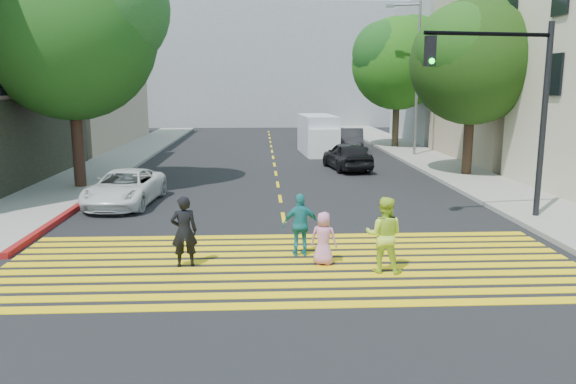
{
  "coord_description": "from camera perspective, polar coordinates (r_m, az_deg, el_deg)",
  "views": [
    {
      "loc": [
        -0.69,
        -11.26,
        4.13
      ],
      "look_at": [
        0.0,
        3.0,
        1.4
      ],
      "focal_mm": 35.0,
      "sensor_mm": 36.0,
      "label": 1
    }
  ],
  "objects": [
    {
      "name": "sidewalk_right",
      "position": [
        28.11,
        16.36,
        2.1
      ],
      "size": [
        3.0,
        60.0,
        0.15
      ],
      "primitive_type": "cube",
      "color": "gray",
      "rests_on": "ground"
    },
    {
      "name": "pedestrian_woman",
      "position": [
        12.65,
        9.73,
        -4.32
      ],
      "size": [
        0.98,
        0.86,
        1.72
      ],
      "primitive_type": "imported",
      "rotation": [
        0.0,
        0.0,
        2.85
      ],
      "color": "#C6EA39",
      "rests_on": "ground"
    },
    {
      "name": "pedestrian_extra",
      "position": [
        13.7,
        1.31,
        -3.36
      ],
      "size": [
        0.93,
        0.44,
        1.55
      ],
      "primitive_type": "imported",
      "rotation": [
        0.0,
        0.0,
        3.21
      ],
      "color": "teal",
      "rests_on": "ground"
    },
    {
      "name": "white_sedan",
      "position": [
        20.32,
        -16.25,
        0.41
      ],
      "size": [
        2.35,
        4.51,
        1.21
      ],
      "primitive_type": "imported",
      "rotation": [
        0.0,
        0.0,
        -0.08
      ],
      "color": "silver",
      "rests_on": "ground"
    },
    {
      "name": "lane_line",
      "position": [
        34.01,
        -1.58,
        3.86
      ],
      "size": [
        0.12,
        34.4,
        0.01
      ],
      "color": "yellow",
      "rests_on": "ground"
    },
    {
      "name": "street_lamp",
      "position": [
        33.36,
        12.71,
        12.08
      ],
      "size": [
        1.96,
        0.64,
        8.72
      ],
      "rotation": [
        0.0,
        0.0,
        -0.24
      ],
      "color": "gray",
      "rests_on": "ground"
    },
    {
      "name": "tree_left",
      "position": [
        23.72,
        -21.08,
        15.64
      ],
      "size": [
        8.12,
        7.72,
        9.5
      ],
      "rotation": [
        0.0,
        0.0,
        -0.19
      ],
      "color": "black",
      "rests_on": "ground"
    },
    {
      "name": "building_right_tan",
      "position": [
        34.09,
        25.16,
        11.29
      ],
      "size": [
        10.0,
        10.0,
        10.0
      ],
      "primitive_type": "cube",
      "color": "tan",
      "rests_on": "ground"
    },
    {
      "name": "crosswalk",
      "position": [
        13.21,
        0.36,
        -7.36
      ],
      "size": [
        13.4,
        5.3,
        0.01
      ],
      "color": "yellow",
      "rests_on": "ground"
    },
    {
      "name": "pedestrian_child",
      "position": [
        13.08,
        3.63,
        -4.73
      ],
      "size": [
        0.71,
        0.57,
        1.26
      ],
      "primitive_type": "imported",
      "rotation": [
        0.0,
        0.0,
        2.82
      ],
      "color": "pink",
      "rests_on": "ground"
    },
    {
      "name": "silver_car",
      "position": [
        41.5,
        3.05,
        6.05
      ],
      "size": [
        2.29,
        4.81,
        1.36
      ],
      "primitive_type": "imported",
      "rotation": [
        0.0,
        0.0,
        3.23
      ],
      "color": "gray",
      "rests_on": "ground"
    },
    {
      "name": "curb_red",
      "position": [
        18.78,
        -22.02,
        -2.43
      ],
      "size": [
        0.2,
        8.0,
        0.16
      ],
      "primitive_type": "cube",
      "color": "maroon",
      "rests_on": "ground"
    },
    {
      "name": "building_left_tan",
      "position": [
        42.15,
        -24.55,
        11.06
      ],
      "size": [
        12.0,
        16.0,
        10.0
      ],
      "primitive_type": "cube",
      "color": "tan",
      "rests_on": "ground"
    },
    {
      "name": "white_van",
      "position": [
        34.04,
        3.1,
        5.72
      ],
      "size": [
        2.16,
        5.05,
        2.33
      ],
      "rotation": [
        0.0,
        0.0,
        0.07
      ],
      "color": "silver",
      "rests_on": "ground"
    },
    {
      "name": "pedestrian_man",
      "position": [
        13.1,
        -10.51,
        -3.95
      ],
      "size": [
        0.66,
        0.49,
        1.66
      ],
      "primitive_type": "imported",
      "rotation": [
        0.0,
        0.0,
        3.3
      ],
      "color": "black",
      "rests_on": "ground"
    },
    {
      "name": "dark_car_parked",
      "position": [
        36.01,
        6.45,
        5.3
      ],
      "size": [
        2.1,
        4.42,
        1.4
      ],
      "primitive_type": "imported",
      "rotation": [
        0.0,
        0.0,
        -0.15
      ],
      "color": "black",
      "rests_on": "ground"
    },
    {
      "name": "dark_car_near",
      "position": [
        27.84,
        6.02,
        3.69
      ],
      "size": [
        2.26,
        4.3,
        1.4
      ],
      "primitive_type": "imported",
      "rotation": [
        0.0,
        0.0,
        3.3
      ],
      "color": "black",
      "rests_on": "ground"
    },
    {
      "name": "ground",
      "position": [
        12.01,
        0.7,
        -9.29
      ],
      "size": [
        120.0,
        120.0,
        0.0
      ],
      "primitive_type": "plane",
      "color": "black"
    },
    {
      "name": "tree_right_near",
      "position": [
        26.66,
        18.37,
        13.03
      ],
      "size": [
        7.24,
        7.24,
        7.98
      ],
      "rotation": [
        0.0,
        0.0,
        0.42
      ],
      "color": "#312111",
      "rests_on": "ground"
    },
    {
      "name": "sidewalk_left",
      "position": [
        34.4,
        -15.9,
        3.65
      ],
      "size": [
        3.0,
        40.0,
        0.15
      ],
      "primitive_type": "cube",
      "color": "gray",
      "rests_on": "ground"
    },
    {
      "name": "backdrop_block",
      "position": [
        59.29,
        -2.15,
        12.63
      ],
      "size": [
        30.0,
        8.0,
        12.0
      ],
      "primitive_type": "cube",
      "color": "gray",
      "rests_on": "ground"
    },
    {
      "name": "traffic_signal",
      "position": [
        18.0,
        21.86,
        9.2
      ],
      "size": [
        4.04,
        0.9,
        5.96
      ],
      "rotation": [
        0.0,
        0.0,
        0.15
      ],
      "color": "black",
      "rests_on": "ground"
    },
    {
      "name": "building_right_grey",
      "position": [
        44.15,
        18.43,
        11.42
      ],
      "size": [
        10.0,
        10.0,
        10.0
      ],
      "primitive_type": "cube",
      "color": "gray",
      "rests_on": "ground"
    },
    {
      "name": "tree_right_far",
      "position": [
        37.67,
        11.2,
        13.17
      ],
      "size": [
        7.34,
        7.16,
        8.58
      ],
      "rotation": [
        0.0,
        0.0,
        0.24
      ],
      "color": "#3F321F",
      "rests_on": "ground"
    }
  ]
}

